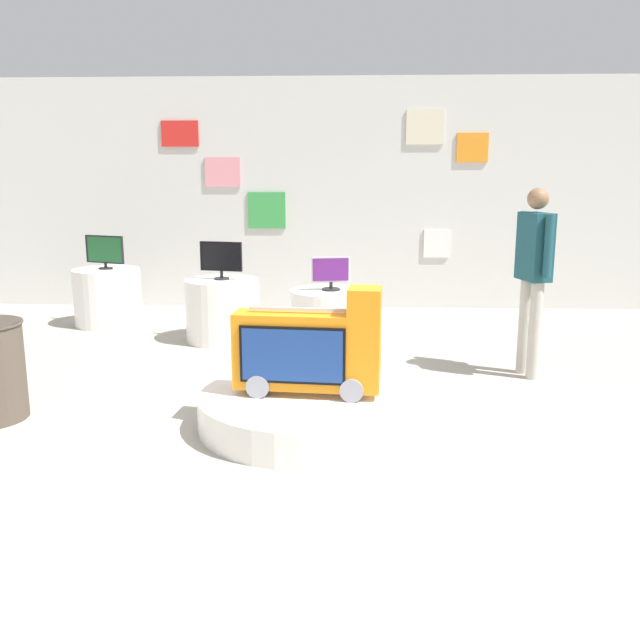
{
  "coord_description": "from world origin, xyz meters",
  "views": [
    {
      "loc": [
        0.54,
        -4.9,
        1.97
      ],
      "look_at": [
        0.27,
        0.98,
        0.7
      ],
      "focal_mm": 38.8,
      "sensor_mm": 36.0,
      "label": 1
    }
  ],
  "objects": [
    {
      "name": "ground_plane",
      "position": [
        0.0,
        0.0,
        0.0
      ],
      "size": [
        30.0,
        30.0,
        0.0
      ],
      "primitive_type": "plane",
      "color": "#A8A091"
    },
    {
      "name": "back_wall_display",
      "position": [
        0.0,
        5.17,
        1.63
      ],
      "size": [
        10.04,
        0.13,
        3.26
      ],
      "color": "silver",
      "rests_on": "ground"
    },
    {
      "name": "main_display_pedestal",
      "position": [
        0.21,
        0.24,
        0.13
      ],
      "size": [
        1.71,
        1.71,
        0.27
      ],
      "primitive_type": "cylinder",
      "color": "white",
      "rests_on": "ground"
    },
    {
      "name": "novelty_firetruck_tv",
      "position": [
        0.23,
        0.23,
        0.62
      ],
      "size": [
        1.15,
        0.42,
        0.85
      ],
      "color": "gray",
      "rests_on": "main_display_pedestal"
    },
    {
      "name": "display_pedestal_left_rear",
      "position": [
        0.33,
        2.32,
        0.37
      ],
      "size": [
        0.87,
        0.87,
        0.73
      ],
      "primitive_type": "cylinder",
      "color": "white",
      "rests_on": "ground"
    },
    {
      "name": "tv_on_left_rear",
      "position": [
        0.33,
        2.32,
        0.93
      ],
      "size": [
        0.41,
        0.19,
        0.36
      ],
      "color": "black",
      "rests_on": "display_pedestal_left_rear"
    },
    {
      "name": "display_pedestal_center_rear",
      "position": [
        -0.97,
        3.01,
        0.37
      ],
      "size": [
        0.87,
        0.87,
        0.73
      ],
      "primitive_type": "cylinder",
      "color": "white",
      "rests_on": "ground"
    },
    {
      "name": "tv_on_center_rear",
      "position": [
        -0.97,
        3.01,
        0.98
      ],
      "size": [
        0.5,
        0.17,
        0.44
      ],
      "color": "black",
      "rests_on": "display_pedestal_center_rear"
    },
    {
      "name": "display_pedestal_right_rear",
      "position": [
        -2.63,
        3.81,
        0.37
      ],
      "size": [
        0.86,
        0.86,
        0.73
      ],
      "primitive_type": "cylinder",
      "color": "white",
      "rests_on": "ground"
    },
    {
      "name": "tv_on_right_rear",
      "position": [
        -2.62,
        3.81,
        0.97
      ],
      "size": [
        0.55,
        0.22,
        0.43
      ],
      "color": "black",
      "rests_on": "display_pedestal_right_rear"
    },
    {
      "name": "shopper_browsing_near_truck",
      "position": [
        2.28,
        1.71,
        1.07
      ],
      "size": [
        0.29,
        0.54,
        1.82
      ],
      "color": "#B2ADA3",
      "rests_on": "ground"
    }
  ]
}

